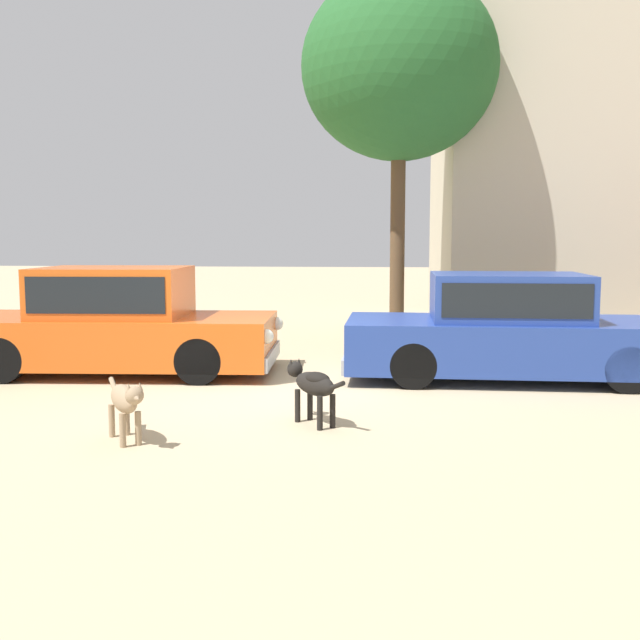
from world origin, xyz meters
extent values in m
plane|color=tan|center=(0.00, 0.00, 0.00)|extent=(80.00, 80.00, 0.00)
cube|color=#D15619|center=(-2.35, 1.15, 0.49)|extent=(4.51, 2.05, 0.67)
cube|color=#D15619|center=(-2.39, 1.15, 1.17)|extent=(2.11, 1.67, 0.70)
cube|color=black|center=(-2.39, 1.15, 1.18)|extent=(1.95, 1.69, 0.49)
cube|color=#999BA0|center=(-0.16, 1.26, 0.26)|extent=(0.21, 1.79, 0.20)
sphere|color=silver|center=(-0.17, 1.99, 0.64)|extent=(0.20, 0.20, 0.20)
sphere|color=silver|center=(-0.09, 0.53, 0.64)|extent=(0.20, 0.20, 0.20)
cylinder|color=black|center=(-1.06, 2.03, 0.31)|extent=(0.64, 0.23, 0.63)
cylinder|color=black|center=(-0.98, 0.40, 0.31)|extent=(0.64, 0.23, 0.63)
cylinder|color=black|center=(-3.71, 1.89, 0.31)|extent=(0.64, 0.23, 0.63)
cylinder|color=black|center=(-3.63, 0.27, 0.31)|extent=(0.64, 0.23, 0.63)
cube|color=navy|center=(3.19, 1.15, 0.49)|extent=(4.46, 1.85, 0.67)
cube|color=navy|center=(3.14, 1.15, 1.14)|extent=(2.06, 1.56, 0.63)
cube|color=black|center=(3.14, 1.15, 1.15)|extent=(1.90, 1.59, 0.44)
cube|color=#999BA0|center=(0.99, 1.18, 0.26)|extent=(0.14, 1.75, 0.20)
cube|color=red|center=(1.00, 1.95, 0.65)|extent=(0.04, 0.18, 0.18)
cube|color=red|center=(0.98, 0.41, 0.65)|extent=(0.04, 0.18, 0.18)
cylinder|color=black|center=(4.53, 1.93, 0.30)|extent=(0.61, 0.21, 0.60)
cylinder|color=black|center=(4.51, 0.34, 0.30)|extent=(0.61, 0.21, 0.60)
cylinder|color=black|center=(1.87, 1.96, 0.30)|extent=(0.61, 0.21, 0.60)
cylinder|color=black|center=(1.85, 0.38, 0.30)|extent=(0.61, 0.21, 0.60)
cylinder|color=#997F60|center=(-0.82, -2.51, 0.16)|extent=(0.06, 0.06, 0.32)
cylinder|color=#997F60|center=(-0.94, -2.59, 0.16)|extent=(0.06, 0.06, 0.32)
cylinder|color=#997F60|center=(-1.05, -2.17, 0.16)|extent=(0.06, 0.06, 0.32)
cylinder|color=#997F60|center=(-1.18, -2.25, 0.16)|extent=(0.06, 0.06, 0.32)
ellipsoid|color=#997F60|center=(-1.00, -2.38, 0.41)|extent=(0.52, 0.64, 0.26)
sphere|color=#997F60|center=(-0.79, -2.69, 0.52)|extent=(0.17, 0.17, 0.17)
cone|color=#997F60|center=(-0.74, -2.77, 0.50)|extent=(0.13, 0.13, 0.09)
cone|color=#997F60|center=(-0.74, -2.67, 0.59)|extent=(0.08, 0.08, 0.08)
cone|color=#997F60|center=(-0.83, -2.72, 0.59)|extent=(0.08, 0.08, 0.08)
cylinder|color=#997F60|center=(-1.22, -2.05, 0.47)|extent=(0.16, 0.21, 0.15)
cylinder|color=black|center=(0.57, -1.50, 0.17)|extent=(0.06, 0.06, 0.35)
cylinder|color=black|center=(0.69, -1.40, 0.17)|extent=(0.06, 0.06, 0.35)
cylinder|color=black|center=(0.83, -1.81, 0.17)|extent=(0.06, 0.06, 0.35)
cylinder|color=black|center=(0.95, -1.71, 0.17)|extent=(0.06, 0.06, 0.35)
ellipsoid|color=black|center=(0.76, -1.60, 0.43)|extent=(0.57, 0.62, 0.24)
ellipsoid|color=black|center=(0.79, -1.64, 0.50)|extent=(0.38, 0.40, 0.13)
sphere|color=black|center=(0.52, -1.31, 0.53)|extent=(0.17, 0.17, 0.17)
cone|color=black|center=(0.46, -1.25, 0.52)|extent=(0.13, 0.13, 0.09)
cone|color=black|center=(0.48, -1.35, 0.61)|extent=(0.08, 0.08, 0.08)
cone|color=black|center=(0.56, -1.28, 0.61)|extent=(0.08, 0.08, 0.08)
cylinder|color=black|center=(1.01, -1.91, 0.48)|extent=(0.18, 0.20, 0.13)
cylinder|color=brown|center=(1.68, 3.79, 1.78)|extent=(0.25, 0.25, 3.56)
ellipsoid|color=#235B28|center=(1.68, 3.79, 4.80)|extent=(3.31, 2.98, 3.14)
camera|label=1|loc=(1.48, -9.18, 1.95)|focal=41.92mm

